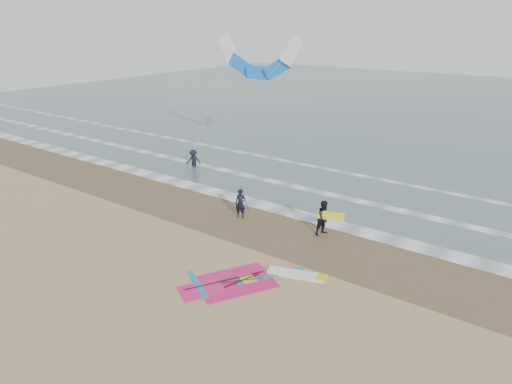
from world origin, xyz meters
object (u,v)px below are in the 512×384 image
Objects in this scene: windsurf_rig at (252,280)px; person_walking at (324,218)px; surf_kite at (258,61)px; person_wading at (193,156)px; person_standing at (240,204)px.

person_walking is at bearing 87.06° from windsurf_rig.
surf_kite is at bearing 124.54° from windsurf_rig.
person_wading reaches higher than windsurf_rig.
windsurf_rig is at bearing -160.71° from person_walking.
surf_kite is (-9.54, 7.86, 6.44)m from person_walking.
person_standing is at bearing -53.96° from person_wading.
windsurf_rig is 17.88m from surf_kite.
surf_kite is (-9.25, 13.45, 7.29)m from windsurf_rig.
person_walking is (0.29, 5.59, 0.85)m from windsurf_rig.
windsurf_rig is at bearing -55.46° from surf_kite.
person_wading is at bearing 128.88° from person_standing.
person_wading is at bearing 93.26° from person_walking.
surf_kite reaches higher than windsurf_rig.
person_walking is at bearing -39.47° from surf_kite.
person_walking is at bearing -9.53° from person_standing.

